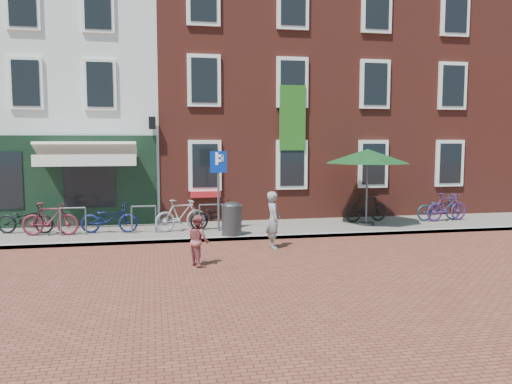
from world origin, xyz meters
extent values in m
plane|color=brown|center=(0.00, 0.00, 0.00)|extent=(80.00, 80.00, 0.00)
cube|color=slate|center=(1.00, 1.50, 0.05)|extent=(24.00, 3.00, 0.10)
cube|color=silver|center=(-5.00, 7.00, 4.50)|extent=(8.00, 8.00, 9.00)
cube|color=maroon|center=(2.00, 7.00, 5.00)|extent=(6.00, 8.00, 10.00)
cube|color=maroon|center=(8.00, 7.00, 5.00)|extent=(6.00, 8.00, 10.00)
cube|color=maroon|center=(14.50, 7.00, 4.50)|extent=(7.00, 8.00, 9.00)
cylinder|color=#3C3C3E|center=(1.00, 0.30, 0.53)|extent=(0.57, 0.57, 0.86)
ellipsoid|color=#3C3C3E|center=(1.00, 0.30, 1.02)|extent=(0.57, 0.57, 0.26)
cylinder|color=#4C4C4F|center=(0.73, 1.14, 1.29)|extent=(0.07, 0.07, 2.39)
cube|color=#062893|center=(0.73, 1.12, 2.20)|extent=(0.50, 0.04, 0.65)
cylinder|color=#4C4C4F|center=(5.57, 1.30, 0.14)|extent=(0.50, 0.50, 0.08)
cylinder|color=#4C4C4F|center=(5.57, 1.30, 1.27)|extent=(0.06, 0.06, 2.34)
cone|color=#113D18|center=(5.57, 1.30, 2.44)|extent=(2.79, 2.79, 0.45)
imported|color=gray|center=(1.88, -1.18, 0.75)|extent=(0.37, 0.56, 1.51)
imported|color=#984648|center=(-0.22, -2.73, 0.58)|extent=(0.61, 0.69, 1.17)
imported|color=black|center=(-4.93, 1.80, 0.54)|extent=(1.74, 0.88, 0.87)
imported|color=maroon|center=(-4.15, 1.30, 0.58)|extent=(1.65, 0.63, 0.97)
imported|color=#121652|center=(-2.51, 1.43, 0.54)|extent=(1.71, 0.75, 0.87)
imported|color=#959698|center=(-0.40, 1.35, 0.58)|extent=(1.67, 0.88, 0.97)
imported|color=black|center=(0.70, 1.48, 0.54)|extent=(1.73, 0.82, 0.87)
imported|color=black|center=(5.82, 1.92, 0.58)|extent=(1.66, 0.70, 0.97)
imported|color=#143246|center=(8.39, 1.71, 0.54)|extent=(1.69, 0.68, 0.87)
imported|color=#3D1E51|center=(8.60, 1.55, 0.58)|extent=(1.66, 0.68, 0.97)
camera|label=1|loc=(-1.21, -14.49, 2.88)|focal=36.68mm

